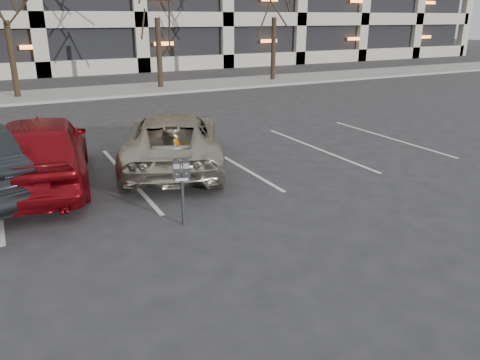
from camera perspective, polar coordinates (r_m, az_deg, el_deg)
name	(u,v)px	position (r m, az deg, el deg)	size (l,w,h in m)	color
ground	(221,199)	(9.94, -2.30, -2.27)	(140.00, 140.00, 0.00)	#28282B
sidewalk	(84,93)	(24.95, -18.48, 10.01)	(80.00, 4.00, 0.12)	gray
stall_lines	(128,177)	(11.55, -13.53, 0.35)	(16.90, 5.20, 0.00)	silver
parking_meter	(182,176)	(8.43, -7.13, 0.54)	(0.34, 0.22, 1.25)	black
suv_silver	(172,141)	(11.96, -8.23, 4.78)	(3.92, 5.49, 1.40)	#AEAA94
car_red	(41,150)	(11.32, -23.12, 3.33)	(1.98, 4.91, 1.67)	maroon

